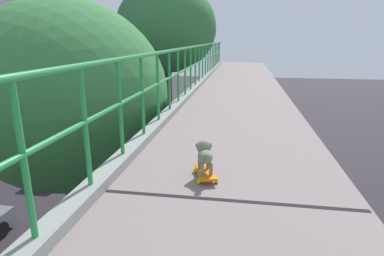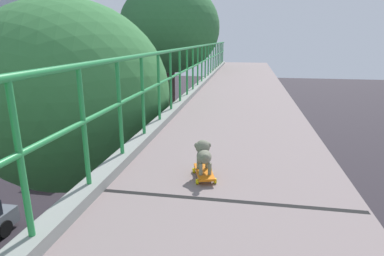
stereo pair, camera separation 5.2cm
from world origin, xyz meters
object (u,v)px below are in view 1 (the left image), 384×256
(city_bus, at_px, (144,95))
(toy_skateboard, at_px, (205,172))
(car_black_fifth, at_px, (102,189))
(car_yellow_cab_sixth, at_px, (64,160))
(small_dog, at_px, (205,153))

(city_bus, distance_m, toy_skateboard, 28.27)
(car_black_fifth, distance_m, car_yellow_cab_sixth, 4.59)
(car_black_fifth, height_order, car_yellow_cab_sixth, car_yellow_cab_sixth)
(toy_skateboard, height_order, small_dog, small_dog)
(car_black_fifth, height_order, toy_skateboard, toy_skateboard)
(city_bus, height_order, toy_skateboard, toy_skateboard)
(car_black_fifth, bearing_deg, city_bus, 101.15)
(car_yellow_cab_sixth, xyz_separation_m, toy_skateboard, (9.26, -12.09, 5.21))
(car_yellow_cab_sixth, xyz_separation_m, city_bus, (0.15, 14.37, 1.20))
(toy_skateboard, bearing_deg, car_yellow_cab_sixth, 127.46)
(toy_skateboard, distance_m, small_dog, 0.20)
(car_yellow_cab_sixth, relative_size, toy_skateboard, 8.72)
(city_bus, bearing_deg, small_dog, -71.01)
(car_yellow_cab_sixth, bearing_deg, city_bus, 89.39)
(car_yellow_cab_sixth, relative_size, city_bus, 0.38)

